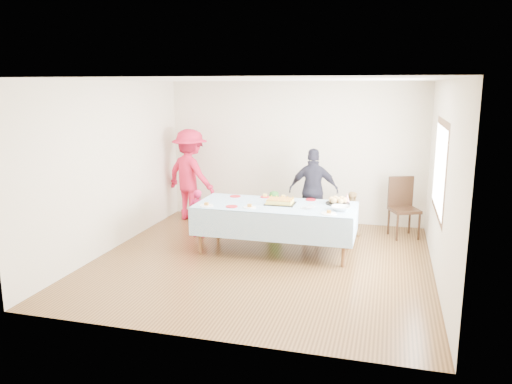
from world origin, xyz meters
TOP-DOWN VIEW (x-y plane):
  - ground at (0.00, 0.00)m, footprint 5.00×5.00m
  - room_walls at (0.05, 0.00)m, footprint 5.04×5.04m
  - party_table at (0.10, 0.47)m, footprint 2.50×1.10m
  - birthday_cake at (0.16, 0.52)m, footprint 0.46×0.36m
  - rolls_tray at (1.04, 0.76)m, footprint 0.38×0.38m
  - punch_bowl at (1.13, 0.35)m, footprint 0.28×0.28m
  - party_hat at (1.17, 0.93)m, footprint 0.09×0.09m
  - fork_pile at (0.66, 0.29)m, footprint 0.24×0.18m
  - plate_red_far_a at (-0.69, 0.85)m, footprint 0.18×0.18m
  - plate_red_far_b at (-0.19, 0.93)m, footprint 0.16×0.16m
  - plate_red_far_c at (0.13, 0.92)m, footprint 0.18×0.18m
  - plate_red_far_d at (0.59, 0.92)m, footprint 0.17×0.17m
  - plate_red_near at (-0.52, 0.14)m, footprint 0.18×0.18m
  - plate_white_left at (-0.92, 0.09)m, footprint 0.22×0.22m
  - plate_white_mid at (-0.24, 0.16)m, footprint 0.20×0.20m
  - plate_white_right at (0.99, 0.09)m, footprint 0.23×0.23m
  - dining_chair at (2.07, 1.91)m, footprint 0.59×0.59m
  - toddler_left at (-1.39, 0.90)m, footprint 0.31×0.21m
  - toddler_mid at (-0.15, 1.47)m, footprint 0.45×0.37m
  - toddler_right at (1.19, 1.71)m, footprint 0.43×0.36m
  - adult_left at (-1.96, 1.97)m, footprint 1.33×1.08m
  - adult_right at (0.50, 1.79)m, footprint 0.92×0.45m

SIDE VIEW (x-z plane):
  - ground at x=0.00m, z-range 0.00..0.00m
  - toddler_mid at x=-0.15m, z-range 0.00..0.78m
  - toddler_right at x=1.19m, z-range 0.00..0.79m
  - toddler_left at x=-1.39m, z-range 0.00..0.86m
  - dining_chair at x=2.07m, z-range 0.06..1.11m
  - party_table at x=0.10m, z-range 0.33..1.11m
  - adult_right at x=0.50m, z-range 0.00..1.52m
  - plate_red_far_a at x=-0.69m, z-range 0.78..0.79m
  - plate_red_far_b at x=-0.19m, z-range 0.78..0.79m
  - plate_red_far_c at x=0.13m, z-range 0.78..0.79m
  - plate_red_far_d at x=0.59m, z-range 0.78..0.79m
  - plate_red_near at x=-0.52m, z-range 0.78..0.79m
  - plate_white_left at x=-0.92m, z-range 0.78..0.79m
  - plate_white_mid at x=-0.24m, z-range 0.78..0.79m
  - plate_white_right at x=0.99m, z-range 0.78..0.79m
  - fork_pile at x=0.66m, z-range 0.78..0.85m
  - punch_bowl at x=1.13m, z-range 0.78..0.85m
  - birthday_cake at x=0.16m, z-range 0.78..0.86m
  - rolls_tray at x=1.04m, z-range 0.77..0.89m
  - party_hat at x=1.17m, z-range 0.78..0.93m
  - adult_left at x=-1.96m, z-range 0.00..1.80m
  - room_walls at x=0.05m, z-range 0.41..3.13m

